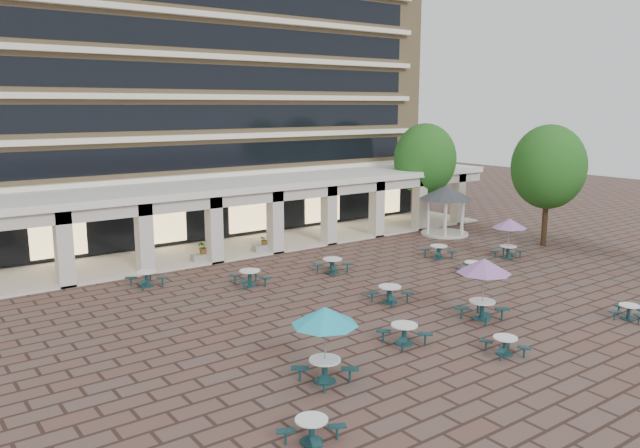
{
  "coord_description": "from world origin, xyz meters",
  "views": [
    {
      "loc": [
        -18.24,
        -20.25,
        9.17
      ],
      "look_at": [
        -1.27,
        3.0,
        3.67
      ],
      "focal_mm": 35.0,
      "sensor_mm": 36.0,
      "label": 1
    }
  ],
  "objects_px": {
    "gazebo": "(446,198)",
    "planter_right": "(264,246)",
    "picnic_table_2": "(404,332)",
    "planter_left": "(204,252)",
    "picnic_table_1": "(505,344)"
  },
  "relations": [
    {
      "from": "picnic_table_1",
      "to": "picnic_table_2",
      "type": "relative_size",
      "value": 1.0
    },
    {
      "from": "picnic_table_1",
      "to": "planter_right",
      "type": "bearing_deg",
      "value": 105.47
    },
    {
      "from": "picnic_table_2",
      "to": "gazebo",
      "type": "relative_size",
      "value": 0.48
    },
    {
      "from": "gazebo",
      "to": "planter_right",
      "type": "xyz_separation_m",
      "value": [
        -13.35,
        2.95,
        -2.24
      ]
    },
    {
      "from": "picnic_table_2",
      "to": "planter_right",
      "type": "height_order",
      "value": "planter_right"
    },
    {
      "from": "picnic_table_1",
      "to": "gazebo",
      "type": "relative_size",
      "value": 0.48
    },
    {
      "from": "gazebo",
      "to": "picnic_table_2",
      "type": "bearing_deg",
      "value": -141.37
    },
    {
      "from": "picnic_table_1",
      "to": "planter_right",
      "type": "height_order",
      "value": "planter_right"
    },
    {
      "from": "picnic_table_2",
      "to": "planter_left",
      "type": "height_order",
      "value": "planter_left"
    },
    {
      "from": "planter_left",
      "to": "picnic_table_1",
      "type": "bearing_deg",
      "value": -81.5
    },
    {
      "from": "gazebo",
      "to": "planter_right",
      "type": "bearing_deg",
      "value": 167.54
    },
    {
      "from": "picnic_table_2",
      "to": "gazebo",
      "type": "xyz_separation_m",
      "value": [
        16.92,
        13.52,
        2.19
      ]
    },
    {
      "from": "planter_left",
      "to": "planter_right",
      "type": "relative_size",
      "value": 1.0
    },
    {
      "from": "picnic_table_1",
      "to": "planter_left",
      "type": "relative_size",
      "value": 1.21
    },
    {
      "from": "planter_left",
      "to": "picnic_table_2",
      "type": "bearing_deg",
      "value": -87.9
    }
  ]
}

